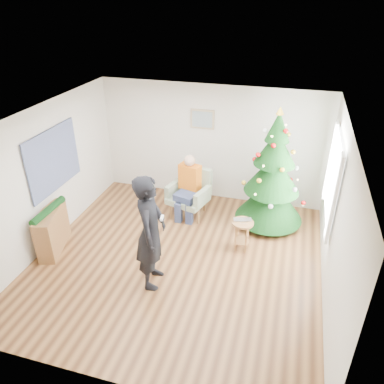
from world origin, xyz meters
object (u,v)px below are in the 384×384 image
(stool, at_px, (242,235))
(standing_man, at_px, (151,233))
(christmas_tree, at_px, (273,175))
(console, at_px, (52,230))
(armchair, at_px, (190,198))

(stool, distance_m, standing_man, 1.92)
(christmas_tree, relative_size, console, 2.47)
(armchair, xyz_separation_m, console, (-2.10, -1.87, 0.02))
(christmas_tree, distance_m, console, 4.31)
(stool, height_order, console, console)
(armchair, height_order, standing_man, standing_man)
(christmas_tree, height_order, armchair, christmas_tree)
(stool, xyz_separation_m, armchair, (-1.28, 0.94, 0.07))
(christmas_tree, distance_m, stool, 1.37)
(console, bearing_deg, standing_man, -25.21)
(christmas_tree, xyz_separation_m, armchair, (-1.67, -0.10, -0.73))
(standing_man, height_order, console, standing_man)
(armchair, bearing_deg, console, -123.06)
(stool, bearing_deg, standing_man, -134.72)
(armchair, relative_size, console, 1.02)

